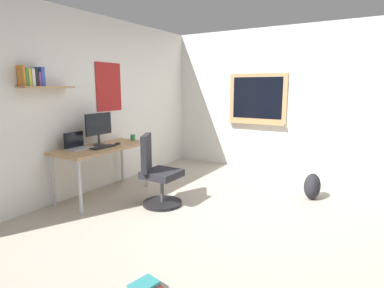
# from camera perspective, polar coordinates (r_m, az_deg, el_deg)

# --- Properties ---
(ground_plane) EXTENTS (5.20, 5.20, 0.00)m
(ground_plane) POSITION_cam_1_polar(r_m,az_deg,el_deg) (3.86, 9.33, -13.56)
(ground_plane) COLOR #ADA393
(ground_plane) RESTS_ON ground
(wall_back) EXTENTS (5.00, 0.30, 2.60)m
(wall_back) POSITION_cam_1_polar(r_m,az_deg,el_deg) (4.97, -17.64, 6.97)
(wall_back) COLOR silver
(wall_back) RESTS_ON ground
(wall_right) EXTENTS (0.22, 5.00, 2.60)m
(wall_right) POSITION_cam_1_polar(r_m,az_deg,el_deg) (5.89, 18.41, 7.36)
(wall_right) COLOR silver
(wall_right) RESTS_ON ground
(desk) EXTENTS (1.40, 0.63, 0.73)m
(desk) POSITION_cam_1_polar(r_m,az_deg,el_deg) (4.62, -15.85, -1.32)
(desk) COLOR tan
(desk) RESTS_ON ground
(office_chair) EXTENTS (0.55, 0.56, 0.95)m
(office_chair) POSITION_cam_1_polar(r_m,az_deg,el_deg) (4.18, -6.34, -5.65)
(office_chair) COLOR black
(office_chair) RESTS_ON ground
(laptop) EXTENTS (0.31, 0.21, 0.23)m
(laptop) POSITION_cam_1_polar(r_m,az_deg,el_deg) (4.51, -20.15, -0.19)
(laptop) COLOR #ADAFB5
(laptop) RESTS_ON desk
(monitor_primary) EXTENTS (0.46, 0.17, 0.46)m
(monitor_primary) POSITION_cam_1_polar(r_m,az_deg,el_deg) (4.66, -16.61, 3.03)
(monitor_primary) COLOR #38383D
(monitor_primary) RESTS_ON desk
(keyboard) EXTENTS (0.37, 0.13, 0.02)m
(keyboard) POSITION_cam_1_polar(r_m,az_deg,el_deg) (4.50, -15.85, -0.54)
(keyboard) COLOR black
(keyboard) RESTS_ON desk
(computer_mouse) EXTENTS (0.10, 0.06, 0.03)m
(computer_mouse) POSITION_cam_1_polar(r_m,az_deg,el_deg) (4.69, -13.38, 0.10)
(computer_mouse) COLOR #262628
(computer_mouse) RESTS_ON desk
(coffee_mug) EXTENTS (0.08, 0.08, 0.09)m
(coffee_mug) POSITION_cam_1_polar(r_m,az_deg,el_deg) (5.00, -10.69, 1.16)
(coffee_mug) COLOR #338C4C
(coffee_mug) RESTS_ON desk
(backpack) EXTENTS (0.32, 0.22, 0.36)m
(backpack) POSITION_cam_1_polar(r_m,az_deg,el_deg) (4.75, 21.00, -7.17)
(backpack) COLOR #232328
(backpack) RESTS_ON ground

